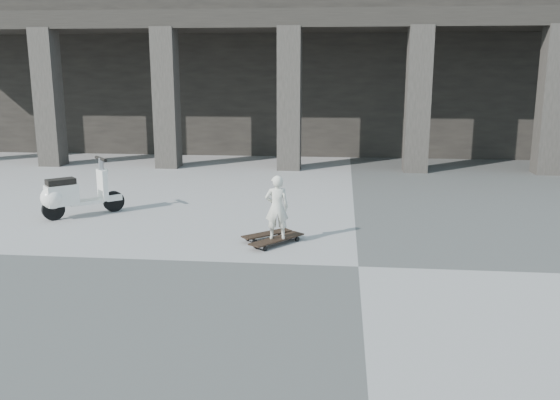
# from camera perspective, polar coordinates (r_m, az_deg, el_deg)

# --- Properties ---
(ground) EXTENTS (90.00, 90.00, 0.00)m
(ground) POSITION_cam_1_polar(r_m,az_deg,el_deg) (8.87, 7.55, -6.37)
(ground) COLOR #474745
(ground) RESTS_ON ground
(colonnade) EXTENTS (28.00, 8.82, 6.00)m
(colonnade) POSITION_cam_1_polar(r_m,az_deg,el_deg) (22.16, 6.88, 12.92)
(colonnade) COLOR black
(colonnade) RESTS_ON ground
(longboard) EXTENTS (0.87, 1.00, 0.11)m
(longboard) POSITION_cam_1_polar(r_m,az_deg,el_deg) (9.83, -0.30, -3.85)
(longboard) COLOR black
(longboard) RESTS_ON ground
(skateboard_spare) EXTENTS (0.84, 0.78, 0.11)m
(skateboard_spare) POSITION_cam_1_polar(r_m,az_deg,el_deg) (10.14, -1.26, -3.34)
(skateboard_spare) COLOR black
(skateboard_spare) RESTS_ON ground
(child) EXTENTS (0.42, 0.31, 1.06)m
(child) POSITION_cam_1_polar(r_m,az_deg,el_deg) (9.69, -0.31, -0.70)
(child) COLOR silver
(child) RESTS_ON longboard
(scooter) EXTENTS (1.30, 1.21, 1.14)m
(scooter) POSITION_cam_1_polar(r_m,az_deg,el_deg) (12.21, -19.64, 0.43)
(scooter) COLOR black
(scooter) RESTS_ON ground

